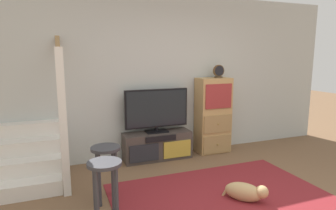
# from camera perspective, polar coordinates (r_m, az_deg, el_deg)

# --- Properties ---
(back_wall) EXTENTS (6.40, 0.12, 2.70)m
(back_wall) POSITION_cam_1_polar(r_m,az_deg,el_deg) (4.96, 0.10, 5.70)
(back_wall) COLOR #B2B7B2
(back_wall) RESTS_ON ground_plane
(area_rug) EXTENTS (2.60, 1.80, 0.01)m
(area_rug) POSITION_cam_1_polar(r_m,az_deg,el_deg) (3.69, 11.06, -17.76)
(area_rug) COLOR maroon
(area_rug) RESTS_ON ground_plane
(media_console) EXTENTS (1.12, 0.38, 0.46)m
(media_console) POSITION_cam_1_polar(r_m,az_deg,el_deg) (4.82, -2.11, -8.04)
(media_console) COLOR #423833
(media_console) RESTS_ON ground_plane
(television) EXTENTS (1.06, 0.22, 0.71)m
(television) POSITION_cam_1_polar(r_m,az_deg,el_deg) (4.70, -2.25, -0.90)
(television) COLOR black
(television) RESTS_ON media_console
(side_cabinet) EXTENTS (0.58, 0.38, 1.32)m
(side_cabinet) POSITION_cam_1_polar(r_m,az_deg,el_deg) (5.14, 8.90, -2.06)
(side_cabinet) COLOR tan
(side_cabinet) RESTS_ON ground_plane
(desk_clock) EXTENTS (0.20, 0.08, 0.22)m
(desk_clock) POSITION_cam_1_polar(r_m,az_deg,el_deg) (5.07, 9.98, 6.57)
(desk_clock) COLOR #4C3823
(desk_clock) RESTS_ON side_cabinet
(staircase) EXTENTS (1.00, 1.36, 2.20)m
(staircase) POSITION_cam_1_polar(r_m,az_deg,el_deg) (4.58, -25.99, -8.16)
(staircase) COLOR silver
(staircase) RESTS_ON ground_plane
(bar_stool_near) EXTENTS (0.34, 0.34, 0.68)m
(bar_stool_near) POSITION_cam_1_polar(r_m,az_deg,el_deg) (2.98, -12.36, -14.01)
(bar_stool_near) COLOR #333338
(bar_stool_near) RESTS_ON ground_plane
(bar_stool_far) EXTENTS (0.34, 0.34, 0.67)m
(bar_stool_far) POSITION_cam_1_polar(r_m,az_deg,el_deg) (3.47, -12.18, -10.71)
(bar_stool_far) COLOR #333338
(bar_stool_far) RESTS_ON ground_plane
(dog) EXTENTS (0.45, 0.46, 0.23)m
(dog) POSITION_cam_1_polar(r_m,az_deg,el_deg) (3.66, 15.15, -16.25)
(dog) COLOR tan
(dog) RESTS_ON ground_plane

